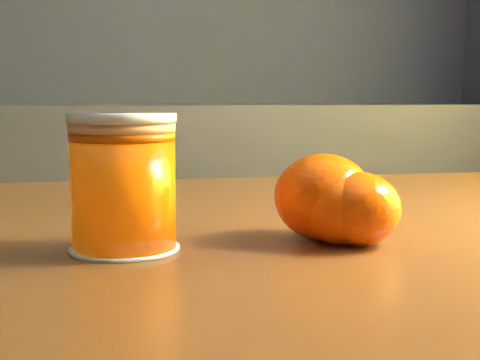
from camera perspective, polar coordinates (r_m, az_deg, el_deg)
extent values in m
cube|color=brown|center=(0.59, 11.90, -6.11)|extent=(1.10, 0.79, 0.04)
cylinder|color=#F05804|center=(0.49, -9.92, -1.01)|extent=(0.08, 0.08, 0.09)
cylinder|color=#E5985D|center=(0.49, -10.03, 4.44)|extent=(0.08, 0.08, 0.01)
cylinder|color=silver|center=(0.48, -10.05, 5.13)|extent=(0.08, 0.08, 0.00)
ellipsoid|color=#F55304|center=(0.53, 7.13, -1.42)|extent=(0.09, 0.09, 0.07)
ellipsoid|color=#F55304|center=(0.51, 8.52, -2.37)|extent=(0.07, 0.07, 0.06)
ellipsoid|color=#F55304|center=(0.51, 10.13, -2.42)|extent=(0.07, 0.07, 0.06)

